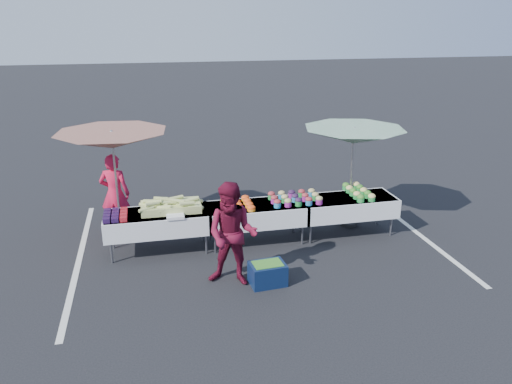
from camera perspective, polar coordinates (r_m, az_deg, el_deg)
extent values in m
plane|color=black|center=(9.51, 0.00, -5.69)|extent=(80.00, 80.00, 0.00)
cube|color=silver|center=(9.41, -19.53, -7.16)|extent=(0.10, 5.00, 0.00)
cube|color=silver|center=(10.61, 17.15, -3.83)|extent=(0.10, 5.00, 0.00)
cube|color=white|center=(9.03, -11.23, -2.45)|extent=(1.80, 0.75, 0.04)
cube|color=white|center=(9.09, -11.16, -3.38)|extent=(1.86, 0.81, 0.36)
cylinder|color=slate|center=(9.00, -16.19, -6.67)|extent=(0.04, 0.04, 0.39)
cylinder|color=slate|center=(9.54, -16.02, -5.14)|extent=(0.04, 0.04, 0.39)
cylinder|color=slate|center=(9.02, -5.71, -5.90)|extent=(0.04, 0.04, 0.39)
cylinder|color=slate|center=(9.55, -6.15, -4.41)|extent=(0.04, 0.04, 0.39)
cube|color=white|center=(9.22, 0.00, -1.58)|extent=(1.80, 0.75, 0.04)
cube|color=white|center=(9.28, 0.00, -2.50)|extent=(1.86, 0.81, 0.36)
cylinder|color=slate|center=(9.03, -4.70, -5.81)|extent=(0.04, 0.04, 0.39)
cylinder|color=slate|center=(9.57, -5.20, -4.33)|extent=(0.04, 0.04, 0.39)
cylinder|color=slate|center=(9.37, 5.31, -4.87)|extent=(0.04, 0.04, 0.39)
cylinder|color=slate|center=(9.88, 4.28, -3.50)|extent=(0.04, 0.04, 0.39)
cube|color=white|center=(9.75, 10.38, -0.73)|extent=(1.80, 0.75, 0.04)
cube|color=white|center=(9.81, 10.32, -1.61)|extent=(1.86, 0.81, 0.36)
cylinder|color=slate|center=(9.42, 6.25, -4.77)|extent=(0.04, 0.04, 0.39)
cylinder|color=slate|center=(9.93, 5.16, -3.42)|extent=(0.04, 0.04, 0.39)
cylinder|color=slate|center=(10.04, 15.17, -3.80)|extent=(0.04, 0.04, 0.39)
cylinder|color=slate|center=(10.52, 13.72, -2.58)|extent=(0.04, 0.04, 0.39)
cube|color=black|center=(8.79, -16.73, -3.12)|extent=(0.12, 0.12, 0.08)
cube|color=black|center=(8.92, -16.68, -2.78)|extent=(0.12, 0.12, 0.08)
cube|color=black|center=(9.05, -16.64, -2.45)|extent=(0.12, 0.12, 0.08)
cube|color=black|center=(9.18, -16.59, -2.13)|extent=(0.12, 0.12, 0.08)
cube|color=black|center=(8.78, -15.83, -3.06)|extent=(0.12, 0.12, 0.08)
cube|color=black|center=(8.91, -15.79, -2.72)|extent=(0.12, 0.12, 0.08)
cube|color=black|center=(9.04, -15.75, -2.39)|extent=(0.12, 0.12, 0.08)
cube|color=black|center=(9.17, -15.72, -2.07)|extent=(0.12, 0.12, 0.08)
cube|color=maroon|center=(8.77, -14.91, -2.99)|extent=(0.12, 0.12, 0.08)
cube|color=maroon|center=(8.90, -14.89, -2.66)|extent=(0.12, 0.12, 0.08)
cube|color=maroon|center=(9.03, -14.87, -2.33)|extent=(0.12, 0.12, 0.08)
cube|color=maroon|center=(9.16, -14.85, -2.01)|extent=(0.12, 0.12, 0.08)
cube|color=#9CAB57|center=(9.05, -9.70, -1.69)|extent=(1.05, 0.55, 0.14)
cylinder|color=#9CAB57|center=(9.19, -7.87, -1.01)|extent=(0.27, 0.09, 0.10)
cylinder|color=#9CAB57|center=(9.05, -12.15, -1.15)|extent=(0.27, 0.14, 0.07)
cylinder|color=#9CAB57|center=(8.90, -8.99, -0.99)|extent=(0.27, 0.14, 0.09)
cylinder|color=#9CAB57|center=(9.06, -12.41, -1.52)|extent=(0.27, 0.15, 0.10)
cylinder|color=#9CAB57|center=(8.96, -10.84, -1.34)|extent=(0.27, 0.15, 0.08)
cylinder|color=#9CAB57|center=(9.04, -9.99, -0.89)|extent=(0.27, 0.10, 0.10)
cylinder|color=#9CAB57|center=(8.93, -9.96, -1.18)|extent=(0.27, 0.07, 0.08)
cylinder|color=#9CAB57|center=(8.85, -10.50, -1.71)|extent=(0.27, 0.14, 0.09)
cylinder|color=#9CAB57|center=(9.19, -10.80, -0.74)|extent=(0.27, 0.12, 0.08)
cylinder|color=#9CAB57|center=(9.15, -6.91, -0.98)|extent=(0.27, 0.16, 0.08)
cylinder|color=#9CAB57|center=(8.97, -11.72, -1.31)|extent=(0.27, 0.11, 0.07)
cylinder|color=#9CAB57|center=(8.82, -10.18, -2.05)|extent=(0.27, 0.10, 0.07)
cylinder|color=#9CAB57|center=(9.15, -9.12, -0.66)|extent=(0.27, 0.12, 0.08)
cylinder|color=#9CAB57|center=(8.81, -12.45, -1.94)|extent=(0.27, 0.15, 0.08)
cylinder|color=#9CAB57|center=(9.04, -11.92, -1.05)|extent=(0.27, 0.10, 0.08)
cylinder|color=#9CAB57|center=(8.98, -8.38, -1.21)|extent=(0.27, 0.16, 0.10)
cylinder|color=#9CAB57|center=(8.93, -11.52, -1.11)|extent=(0.27, 0.12, 0.09)
cylinder|color=#9CAB57|center=(8.80, -7.89, -1.30)|extent=(0.27, 0.09, 0.07)
cylinder|color=#9CAB57|center=(8.86, -7.48, -1.61)|extent=(0.27, 0.10, 0.09)
cylinder|color=#9CAB57|center=(8.92, -8.08, -1.59)|extent=(0.27, 0.12, 0.09)
cylinder|color=#9CAB57|center=(9.25, -9.19, -0.93)|extent=(0.27, 0.10, 0.08)
cylinder|color=#9CAB57|center=(9.02, -7.35, -0.91)|extent=(0.27, 0.14, 0.10)
cylinder|color=#9CAB57|center=(9.24, -7.86, -0.88)|extent=(0.27, 0.12, 0.07)
cylinder|color=#9CAB57|center=(9.21, -8.24, -0.97)|extent=(0.27, 0.07, 0.10)
cylinder|color=#9CAB57|center=(8.84, -6.91, -1.81)|extent=(0.27, 0.09, 0.10)
cylinder|color=#9CAB57|center=(8.84, -11.77, -1.36)|extent=(0.27, 0.17, 0.08)
cube|color=white|center=(8.74, -9.21, -2.74)|extent=(0.30, 0.25, 0.05)
cylinder|color=orange|center=(8.85, -3.08, -2.22)|extent=(0.15, 0.15, 0.05)
ellipsoid|color=#EE3C0D|center=(8.84, -3.09, -1.98)|extent=(0.15, 0.15, 0.08)
cylinder|color=orange|center=(9.02, -3.27, -1.81)|extent=(0.15, 0.15, 0.05)
ellipsoid|color=#EE3C0D|center=(9.00, -3.28, -1.57)|extent=(0.15, 0.15, 0.08)
cylinder|color=orange|center=(9.18, -3.46, -1.41)|extent=(0.15, 0.15, 0.05)
ellipsoid|color=#EE3C0D|center=(9.17, -3.47, -1.18)|extent=(0.15, 0.15, 0.08)
cylinder|color=orange|center=(9.35, -3.64, -1.03)|extent=(0.15, 0.15, 0.05)
ellipsoid|color=#EE3C0D|center=(9.34, -3.65, -0.80)|extent=(0.15, 0.15, 0.08)
cylinder|color=orange|center=(8.88, -1.81, -2.12)|extent=(0.15, 0.15, 0.05)
ellipsoid|color=#EE3C0D|center=(8.87, -1.81, -1.88)|extent=(0.15, 0.15, 0.08)
cylinder|color=orange|center=(9.05, -2.03, -1.71)|extent=(0.15, 0.15, 0.05)
ellipsoid|color=#EE3C0D|center=(9.04, -2.03, -1.47)|extent=(0.15, 0.15, 0.08)
cylinder|color=orange|center=(9.21, -2.23, -1.32)|extent=(0.15, 0.15, 0.05)
ellipsoid|color=#EE3C0D|center=(9.20, -2.24, -1.08)|extent=(0.15, 0.15, 0.08)
cylinder|color=orange|center=(9.38, -2.43, -0.94)|extent=(0.15, 0.15, 0.05)
ellipsoid|color=#EE3C0D|center=(9.37, -2.44, -0.71)|extent=(0.15, 0.15, 0.08)
cylinder|color=orange|center=(8.92, -0.55, -2.02)|extent=(0.15, 0.15, 0.05)
ellipsoid|color=#EE3C0D|center=(8.91, -0.55, -1.78)|extent=(0.15, 0.15, 0.08)
cylinder|color=orange|center=(9.09, -0.79, -1.61)|extent=(0.15, 0.15, 0.05)
ellipsoid|color=#EE3C0D|center=(9.07, -0.79, -1.38)|extent=(0.15, 0.15, 0.08)
cylinder|color=orange|center=(9.25, -1.02, -1.22)|extent=(0.15, 0.15, 0.05)
ellipsoid|color=#EE3C0D|center=(9.24, -1.02, -0.99)|extent=(0.15, 0.15, 0.08)
cylinder|color=orange|center=(9.42, -1.24, -0.84)|extent=(0.15, 0.15, 0.05)
ellipsoid|color=#EE3C0D|center=(9.40, -1.24, -0.62)|extent=(0.15, 0.15, 0.08)
cylinder|color=teal|center=(9.08, 2.46, -1.48)|extent=(0.13, 0.13, 0.10)
ellipsoid|color=maroon|center=(9.06, 2.47, -1.13)|extent=(0.14, 0.14, 0.10)
cylinder|color=#9A2187|center=(9.28, 2.11, -1.01)|extent=(0.13, 0.13, 0.10)
ellipsoid|color=maroon|center=(9.25, 2.12, -0.66)|extent=(0.14, 0.14, 0.10)
cylinder|color=#228837|center=(9.48, 1.78, -0.55)|extent=(0.13, 0.13, 0.10)
ellipsoid|color=maroon|center=(9.45, 1.78, -0.21)|extent=(0.14, 0.14, 0.10)
cylinder|color=#9A2187|center=(9.13, 3.67, -1.38)|extent=(0.13, 0.13, 0.10)
ellipsoid|color=tan|center=(9.11, 3.68, -1.03)|extent=(0.14, 0.14, 0.10)
cylinder|color=#228837|center=(9.33, 3.30, -0.91)|extent=(0.13, 0.13, 0.10)
ellipsoid|color=tan|center=(9.30, 3.31, -0.57)|extent=(0.14, 0.14, 0.10)
cylinder|color=teal|center=(9.52, 2.94, -0.46)|extent=(0.13, 0.13, 0.10)
ellipsoid|color=tan|center=(9.50, 2.95, -0.12)|extent=(0.14, 0.14, 0.10)
cylinder|color=#228837|center=(9.18, 4.87, -1.28)|extent=(0.13, 0.13, 0.10)
ellipsoid|color=#271332|center=(9.16, 4.88, -0.93)|extent=(0.14, 0.14, 0.10)
cylinder|color=teal|center=(9.38, 4.48, -0.82)|extent=(0.13, 0.13, 0.10)
ellipsoid|color=#271332|center=(9.36, 4.49, -0.47)|extent=(0.14, 0.14, 0.10)
cylinder|color=#9A2187|center=(9.58, 4.09, -0.37)|extent=(0.13, 0.13, 0.10)
ellipsoid|color=#271332|center=(9.56, 4.10, -0.04)|extent=(0.14, 0.14, 0.10)
cylinder|color=teal|center=(9.24, 6.06, -1.18)|extent=(0.13, 0.13, 0.10)
ellipsoid|color=maroon|center=(9.22, 6.07, -0.84)|extent=(0.14, 0.14, 0.10)
cylinder|color=#9A2187|center=(9.44, 5.64, -0.73)|extent=(0.13, 0.13, 0.10)
ellipsoid|color=maroon|center=(9.42, 5.65, -0.38)|extent=(0.14, 0.14, 0.10)
cylinder|color=#228837|center=(9.63, 5.24, -0.29)|extent=(0.13, 0.13, 0.10)
ellipsoid|color=maroon|center=(9.61, 5.25, 0.05)|extent=(0.14, 0.14, 0.10)
cylinder|color=#9A2187|center=(9.31, 7.23, -1.09)|extent=(0.13, 0.13, 0.10)
ellipsoid|color=tan|center=(9.28, 7.24, -0.74)|extent=(0.14, 0.14, 0.10)
cylinder|color=#228837|center=(9.50, 6.78, -0.63)|extent=(0.13, 0.13, 0.10)
ellipsoid|color=tan|center=(9.48, 6.80, -0.29)|extent=(0.14, 0.14, 0.10)
cylinder|color=teal|center=(9.69, 6.36, -0.20)|extent=(0.13, 0.13, 0.10)
ellipsoid|color=tan|center=(9.67, 6.37, 0.14)|extent=(0.14, 0.14, 0.10)
cylinder|color=#228837|center=(9.55, 11.87, -0.88)|extent=(0.14, 0.14, 0.08)
ellipsoid|color=#267F21|center=(9.53, 11.89, -0.57)|extent=(0.14, 0.14, 0.11)
cylinder|color=#228837|center=(9.70, 11.44, -0.52)|extent=(0.14, 0.14, 0.08)
ellipsoid|color=#CDC05C|center=(9.68, 11.46, -0.22)|extent=(0.14, 0.14, 0.11)
cylinder|color=#228837|center=(9.86, 11.03, -0.18)|extent=(0.14, 0.14, 0.08)
ellipsoid|color=#267F21|center=(9.84, 11.05, 0.13)|extent=(0.14, 0.14, 0.11)
cylinder|color=#228837|center=(10.01, 10.63, 0.16)|extent=(0.14, 0.14, 0.08)
ellipsoid|color=#CDC05C|center=(9.99, 10.65, 0.46)|extent=(0.14, 0.14, 0.11)
cylinder|color=#228837|center=(10.17, 10.24, 0.49)|extent=(0.14, 0.14, 0.08)
ellipsoid|color=#267F21|center=(10.15, 10.25, 0.78)|extent=(0.14, 0.14, 0.11)
cylinder|color=#228837|center=(9.64, 13.07, -0.78)|extent=(0.14, 0.14, 0.08)
ellipsoid|color=#CDC05C|center=(9.62, 13.09, -0.47)|extent=(0.14, 0.14, 0.11)
cylinder|color=#228837|center=(9.79, 12.62, -0.43)|extent=(0.14, 0.14, 0.08)
ellipsoid|color=#267F21|center=(9.77, 12.65, -0.12)|extent=(0.14, 0.14, 0.11)
cylinder|color=#228837|center=(9.94, 12.19, -0.08)|extent=(0.14, 0.14, 0.08)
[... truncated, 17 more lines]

